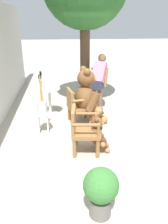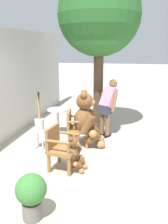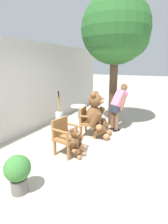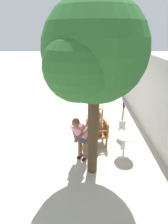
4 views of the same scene
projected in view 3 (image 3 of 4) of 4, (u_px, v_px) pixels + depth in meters
The scene contains 12 objects.
ground_plane at pixel (95, 146), 4.65m from camera, with size 60.00×60.00×0.00m, color #B2A899.
back_wall at pixel (24, 88), 5.33m from camera, with size 10.00×0.16×2.80m, color beige.
wooden_chair_left at pixel (65, 135), 4.21m from camera, with size 0.62×0.59×0.86m.
wooden_chair_right at pixel (88, 121), 5.29m from camera, with size 0.64×0.61×0.86m.
teddy_bear_large at pixel (96, 115), 5.14m from camera, with size 0.84×0.83×1.36m.
teddy_bear_small at pixel (75, 142), 4.10m from camera, with size 0.43×0.43×0.71m.
person_visitor at pixel (119, 103), 5.60m from camera, with size 0.87×0.51×1.51m.
white_stool at pixel (59, 124), 5.33m from camera, with size 0.34×0.34×0.46m.
brush_bucket at pixel (59, 114), 5.25m from camera, with size 0.22×0.22×0.91m.
round_side_table at pixel (79, 113), 6.11m from camera, with size 0.56×0.56×0.72m.
patio_tree at pixel (118, 32), 5.57m from camera, with size 2.29×2.18×4.26m.
potted_plant at pixel (18, 172), 2.89m from camera, with size 0.44×0.44×0.68m.
Camera 3 is at (-3.90, -1.67, 2.12)m, focal length 28.00 mm.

